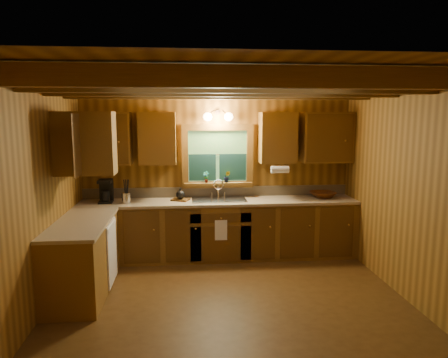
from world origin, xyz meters
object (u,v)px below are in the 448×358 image
sink (219,203)px  wicker_basket (323,195)px  cutting_board (180,200)px  coffee_maker (106,191)px

sink → wicker_basket: sink is taller
wicker_basket → cutting_board: bearing=-179.8°
coffee_maker → cutting_board: 1.11m
coffee_maker → wicker_basket: 3.34m
sink → coffee_maker: size_ratio=2.37×
sink → cutting_board: sink is taller
sink → cutting_board: size_ratio=3.21×
cutting_board → wicker_basket: wicker_basket is taller
coffee_maker → sink: bearing=-0.9°
sink → wicker_basket: (1.65, 0.04, 0.09)m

